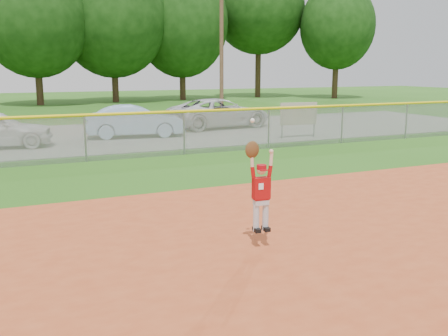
# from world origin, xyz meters

# --- Properties ---
(ground) EXTENTS (120.00, 120.00, 0.00)m
(ground) POSITION_xyz_m (0.00, 0.00, 0.00)
(ground) COLOR #255714
(ground) RESTS_ON ground
(parking_strip) EXTENTS (44.00, 10.00, 0.03)m
(parking_strip) POSITION_xyz_m (0.00, 16.00, 0.01)
(parking_strip) COLOR slate
(parking_strip) RESTS_ON ground
(car_blue) EXTENTS (4.32, 2.05, 1.37)m
(car_blue) POSITION_xyz_m (2.84, 14.96, 0.71)
(car_blue) COLOR #9BBEE7
(car_blue) RESTS_ON parking_strip
(car_white_b) EXTENTS (5.49, 3.09, 1.45)m
(car_white_b) POSITION_xyz_m (7.57, 16.70, 0.75)
(car_white_b) COLOR silver
(car_white_b) RESTS_ON parking_strip
(sponsor_sign) EXTENTS (1.72, 0.19, 1.53)m
(sponsor_sign) POSITION_xyz_m (9.18, 11.93, 1.01)
(sponsor_sign) COLOR gray
(sponsor_sign) RESTS_ON ground
(outfield_fence) EXTENTS (40.06, 0.10, 1.55)m
(outfield_fence) POSITION_xyz_m (0.00, 10.00, 0.88)
(outfield_fence) COLOR gray
(outfield_fence) RESTS_ON ground
(power_lines) EXTENTS (19.40, 0.24, 9.00)m
(power_lines) POSITION_xyz_m (1.00, 22.00, 4.68)
(power_lines) COLOR #4C3823
(power_lines) RESTS_ON ground
(tree_line) EXTENTS (62.37, 13.00, 14.43)m
(tree_line) POSITION_xyz_m (0.96, 37.90, 7.53)
(tree_line) COLOR #422D1C
(tree_line) RESTS_ON ground
(ballplayer) EXTENTS (0.50, 0.22, 1.87)m
(ballplayer) POSITION_xyz_m (1.39, 0.77, 1.06)
(ballplayer) COLOR silver
(ballplayer) RESTS_ON ground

